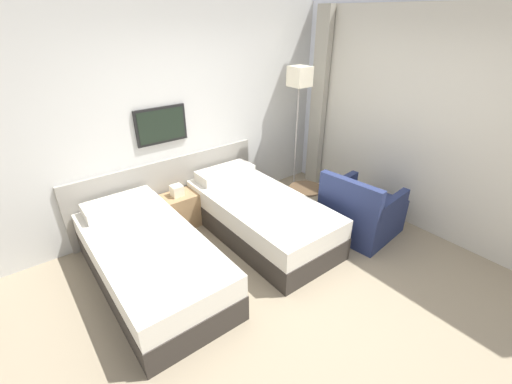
{
  "coord_description": "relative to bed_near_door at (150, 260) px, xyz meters",
  "views": [
    {
      "loc": [
        -1.96,
        -1.92,
        2.52
      ],
      "look_at": [
        0.21,
        0.87,
        0.67
      ],
      "focal_mm": 24.0,
      "sensor_mm": 36.0,
      "label": 1
    }
  ],
  "objects": [
    {
      "name": "side_table",
      "position": [
        2.13,
        -0.1,
        0.07
      ],
      "size": [
        0.44,
        0.44,
        0.48
      ],
      "color": "brown",
      "rests_on": "ground_plane"
    },
    {
      "name": "armchair",
      "position": [
        2.47,
        -0.75,
        0.01
      ],
      "size": [
        0.92,
        0.89,
        0.85
      ],
      "rotation": [
        0.0,
        0.0,
        1.68
      ],
      "color": "navy",
      "rests_on": "ground_plane"
    },
    {
      "name": "bed_near_window",
      "position": [
        1.43,
        0.0,
        0.0
      ],
      "size": [
        0.98,
        2.03,
        0.65
      ],
      "color": "#332D28",
      "rests_on": "ground_plane"
    },
    {
      "name": "nightstand",
      "position": [
        0.72,
        0.79,
        -0.03
      ],
      "size": [
        0.47,
        0.34,
        0.6
      ],
      "color": "#9E7A51",
      "rests_on": "ground_plane"
    },
    {
      "name": "ground_plane",
      "position": [
        1.11,
        -0.95,
        -0.27
      ],
      "size": [
        16.0,
        16.0,
        0.0
      ],
      "primitive_type": "plane",
      "color": "gray"
    },
    {
      "name": "bed_near_door",
      "position": [
        0.0,
        0.0,
        0.0
      ],
      "size": [
        0.98,
        2.03,
        0.65
      ],
      "color": "#332D28",
      "rests_on": "ground_plane"
    },
    {
      "name": "wall_headboard",
      "position": [
        1.09,
        1.07,
        1.03
      ],
      "size": [
        10.0,
        0.1,
        2.7
      ],
      "color": "silver",
      "rests_on": "ground_plane"
    },
    {
      "name": "floor_lamp",
      "position": [
        2.53,
        0.54,
        1.36
      ],
      "size": [
        0.26,
        0.26,
        1.9
      ],
      "color": "#9E9993",
      "rests_on": "ground_plane"
    },
    {
      "name": "wall_window",
      "position": [
        3.23,
        -1.1,
        1.07
      ],
      "size": [
        0.21,
        4.49,
        2.7
      ],
      "color": "white",
      "rests_on": "ground_plane"
    }
  ]
}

